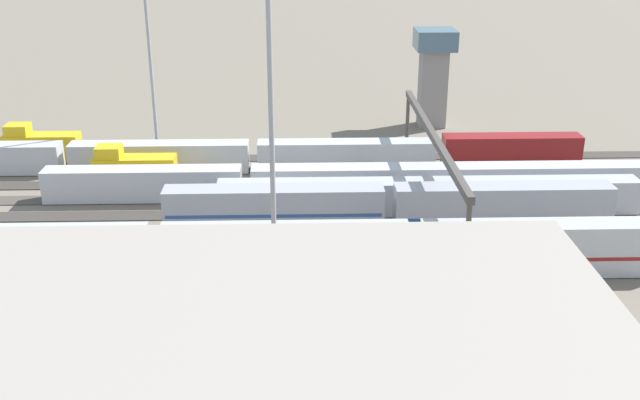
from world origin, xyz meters
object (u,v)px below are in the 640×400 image
train_on_track_7 (154,253)px  light_mast_1 (270,75)px  signal_gantry (433,141)px  train_on_track_2 (133,169)px  light_mast_0 (147,15)px  train_on_track_1 (242,156)px  control_tower (434,71)px  train_on_track_5 (389,209)px  train_on_track_3 (439,180)px  train_on_track_0 (40,145)px  train_on_track_4 (428,196)px

train_on_track_7 → light_mast_1: size_ratio=3.00×
light_mast_1 → signal_gantry: bearing=-129.4°
train_on_track_2 → light_mast_0: 21.09m
train_on_track_7 → train_on_track_1: size_ratio=1.06×
signal_gantry → train_on_track_2: bearing=-11.9°
control_tower → light_mast_0: bearing=17.7°
light_mast_1 → control_tower: 59.94m
train_on_track_5 → light_mast_0: size_ratio=1.56×
train_on_track_2 → train_on_track_3: size_ratio=0.11×
light_mast_0 → control_tower: (-40.53, -12.91, -10.27)m
control_tower → light_mast_1: bearing=67.0°
train_on_track_5 → train_on_track_1: train_on_track_5 is taller
train_on_track_2 → train_on_track_5: (-29.94, 15.00, 0.44)m
control_tower → train_on_track_7: bearing=56.0°
train_on_track_2 → light_mast_0: size_ratio=0.33×
train_on_track_0 → signal_gantry: size_ratio=0.25×
train_on_track_0 → train_on_track_7: bearing=121.6°
train_on_track_3 → signal_gantry: bearing=59.7°
light_mast_0 → control_tower: size_ratio=2.02×
light_mast_0 → signal_gantry: bearing=149.8°
light_mast_1 → control_tower: (-22.99, -54.21, -11.21)m
control_tower → train_on_track_0: bearing=15.7°
train_on_track_7 → train_on_track_3: bearing=-146.3°
train_on_track_3 → train_on_track_1: same height
light_mast_1 → train_on_track_0: bearing=-49.6°
train_on_track_3 → train_on_track_1: 25.93m
train_on_track_2 → train_on_track_4: size_ratio=0.21×
control_tower → signal_gantry: bearing=80.3°
signal_gantry → train_on_track_5: bearing=53.1°
train_on_track_0 → signal_gantry: (-50.04, 17.50, 5.58)m
train_on_track_3 → signal_gantry: signal_gantry is taller
train_on_track_7 → control_tower: size_ratio=6.39×
train_on_track_4 → train_on_track_1: size_ratio=0.52×
train_on_track_5 → train_on_track_3: 12.27m
train_on_track_5 → train_on_track_7: 24.99m
train_on_track_0 → light_mast_0: (-15.21, -2.75, 16.79)m
light_mast_0 → signal_gantry: 41.82m
train_on_track_5 → train_on_track_2: bearing=-26.6°
signal_gantry → train_on_track_0: bearing=-19.3°
train_on_track_2 → light_mast_1: size_ratio=0.31×
train_on_track_2 → train_on_track_4: 36.39m
train_on_track_4 → light_mast_0: (34.24, -22.75, 16.92)m
signal_gantry → light_mast_1: bearing=50.6°
light_mast_1 → control_tower: bearing=-113.0°
train_on_track_2 → train_on_track_1: 14.03m
train_on_track_2 → light_mast_0: bearing=-93.4°
light_mast_0 → signal_gantry: (-34.83, 20.25, -11.21)m
train_on_track_7 → train_on_track_4: size_ratio=2.03×
light_mast_0 → light_mast_1: 44.88m
train_on_track_2 → train_on_track_0: bearing=-34.7°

